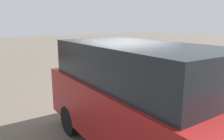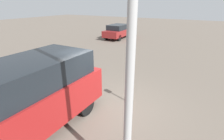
# 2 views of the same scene
# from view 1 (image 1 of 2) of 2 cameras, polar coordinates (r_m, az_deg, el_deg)

# --- Properties ---
(ground_plane) EXTENTS (80.00, 80.00, 0.00)m
(ground_plane) POSITION_cam_1_polar(r_m,az_deg,el_deg) (7.38, 3.28, -8.72)
(ground_plane) COLOR #60564C
(parking_meter_near) EXTENTS (0.21, 0.12, 1.35)m
(parking_meter_near) POSITION_cam_1_polar(r_m,az_deg,el_deg) (7.86, 3.87, 0.13)
(parking_meter_near) COLOR #4C4C4C
(parking_meter_near) RESTS_ON ground
(parked_van) EXTENTS (4.67, 2.05, 2.24)m
(parked_van) POSITION_cam_1_polar(r_m,az_deg,el_deg) (4.47, 7.01, -6.54)
(parked_van) COLOR maroon
(parked_van) RESTS_ON ground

